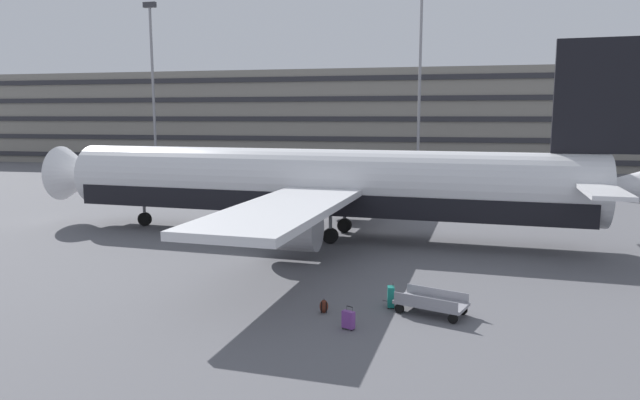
% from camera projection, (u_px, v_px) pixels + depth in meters
% --- Properties ---
extents(ground_plane, '(600.00, 600.00, 0.00)m').
position_uv_depth(ground_plane, '(380.00, 234.00, 35.71)').
color(ground_plane, '#5B5B60').
extents(terminal_structure, '(151.18, 18.04, 14.05)m').
position_uv_depth(terminal_structure, '(420.00, 119.00, 86.59)').
color(terminal_structure, gray).
rests_on(terminal_structure, ground_plane).
extents(airliner, '(38.98, 31.40, 11.40)m').
position_uv_depth(airliner, '(324.00, 185.00, 34.61)').
color(airliner, silver).
rests_on(airliner, ground_plane).
extents(light_mast_far_left, '(1.80, 0.50, 22.60)m').
position_uv_depth(light_mast_far_left, '(153.00, 75.00, 77.64)').
color(light_mast_far_left, gray).
rests_on(light_mast_far_left, ground_plane).
extents(light_mast_left, '(1.80, 0.50, 23.33)m').
position_uv_depth(light_mast_left, '(420.00, 67.00, 69.95)').
color(light_mast_left, gray).
rests_on(light_mast_left, ground_plane).
extents(suitcase_black, '(0.49, 0.38, 0.82)m').
position_uv_depth(suitcase_black, '(348.00, 320.00, 19.76)').
color(suitcase_black, '#72388C').
rests_on(suitcase_black, ground_plane).
extents(suitcase_navy, '(0.31, 0.43, 0.97)m').
position_uv_depth(suitcase_navy, '(391.00, 297.00, 21.98)').
color(suitcase_navy, '#147266').
rests_on(suitcase_navy, ground_plane).
extents(backpack_large, '(0.38, 0.34, 0.57)m').
position_uv_depth(backpack_large, '(324.00, 307.00, 21.42)').
color(backpack_large, '#592619').
rests_on(backpack_large, ground_plane).
extents(baggage_cart, '(3.34, 2.09, 0.82)m').
position_uv_depth(baggage_cart, '(431.00, 303.00, 21.30)').
color(baggage_cart, gray).
rests_on(baggage_cart, ground_plane).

